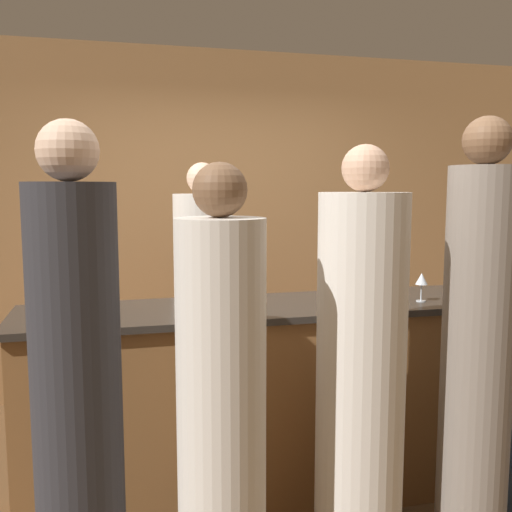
# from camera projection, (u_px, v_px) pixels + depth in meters

# --- Properties ---
(ground_plane) EXTENTS (14.00, 14.00, 0.00)m
(ground_plane) POSITION_uv_depth(u_px,v_px,m) (280.00, 494.00, 3.17)
(ground_plane) COLOR brown
(back_wall) EXTENTS (8.00, 0.06, 2.80)m
(back_wall) POSITION_uv_depth(u_px,v_px,m) (218.00, 223.00, 4.74)
(back_wall) COLOR #A37547
(back_wall) RESTS_ON ground_plane
(bar_counter) EXTENTS (2.74, 0.64, 1.08)m
(bar_counter) POSITION_uv_depth(u_px,v_px,m) (280.00, 401.00, 3.10)
(bar_counter) COLOR #996638
(bar_counter) RESTS_ON ground_plane
(bartender) EXTENTS (0.39, 0.39, 1.86)m
(bartender) POSITION_uv_depth(u_px,v_px,m) (204.00, 312.00, 3.84)
(bartender) COLOR silver
(bartender) RESTS_ON ground_plane
(guest_0) EXTENTS (0.35, 0.35, 1.79)m
(guest_0) POSITION_uv_depth(u_px,v_px,m) (221.00, 412.00, 2.20)
(guest_0) COLOR silver
(guest_0) RESTS_ON ground_plane
(guest_1) EXTENTS (0.38, 0.38, 1.87)m
(guest_1) POSITION_uv_depth(u_px,v_px,m) (360.00, 381.00, 2.46)
(guest_1) COLOR silver
(guest_1) RESTS_ON ground_plane
(guest_2) EXTENTS (0.31, 0.31, 2.00)m
(guest_2) POSITION_uv_depth(u_px,v_px,m) (477.00, 357.00, 2.53)
(guest_2) COLOR gray
(guest_2) RESTS_ON ground_plane
(guest_4) EXTENTS (0.34, 0.34, 1.94)m
(guest_4) POSITION_uv_depth(u_px,v_px,m) (77.00, 395.00, 2.16)
(guest_4) COLOR #2D2D33
(guest_4) RESTS_ON ground_plane
(wine_bottle_0) EXTENTS (0.07, 0.07, 0.27)m
(wine_bottle_0) POSITION_uv_depth(u_px,v_px,m) (483.00, 280.00, 3.19)
(wine_bottle_0) COLOR black
(wine_bottle_0) RESTS_ON bar_counter
(wine_bottle_1) EXTENTS (0.07, 0.07, 0.29)m
(wine_bottle_1) POSITION_uv_depth(u_px,v_px,m) (212.00, 289.00, 2.85)
(wine_bottle_1) COLOR black
(wine_bottle_1) RESTS_ON bar_counter
(wine_bottle_2) EXTENTS (0.07, 0.07, 0.28)m
(wine_bottle_2) POSITION_uv_depth(u_px,v_px,m) (210.00, 281.00, 3.10)
(wine_bottle_2) COLOR #19381E
(wine_bottle_2) RESTS_ON bar_counter
(wine_glass_0) EXTENTS (0.08, 0.08, 0.16)m
(wine_glass_0) POSITION_uv_depth(u_px,v_px,m) (472.00, 281.00, 3.08)
(wine_glass_0) COLOR silver
(wine_glass_0) RESTS_ON bar_counter
(wine_glass_1) EXTENTS (0.06, 0.06, 0.17)m
(wine_glass_1) POSITION_uv_depth(u_px,v_px,m) (357.00, 279.00, 3.09)
(wine_glass_1) COLOR silver
(wine_glass_1) RESTS_ON bar_counter
(wine_glass_2) EXTENTS (0.08, 0.08, 0.16)m
(wine_glass_2) POSITION_uv_depth(u_px,v_px,m) (230.00, 290.00, 2.75)
(wine_glass_2) COLOR silver
(wine_glass_2) RESTS_ON bar_counter
(wine_glass_3) EXTENTS (0.07, 0.07, 0.16)m
(wine_glass_3) POSITION_uv_depth(u_px,v_px,m) (422.00, 280.00, 3.10)
(wine_glass_3) COLOR silver
(wine_glass_3) RESTS_ON bar_counter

